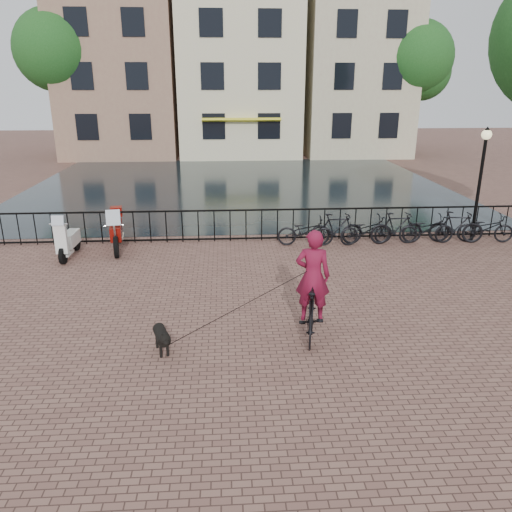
{
  "coord_description": "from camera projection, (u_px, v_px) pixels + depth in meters",
  "views": [
    {
      "loc": [
        -0.65,
        -7.18,
        4.72
      ],
      "look_at": [
        0.0,
        3.0,
        1.2
      ],
      "focal_mm": 35.0,
      "sensor_mm": 36.0,
      "label": 1
    }
  ],
  "objects": [
    {
      "name": "ground",
      "position": [
        267.0,
        382.0,
        8.35
      ],
      "size": [
        100.0,
        100.0,
        0.0
      ],
      "primitive_type": "plane",
      "color": "brown",
      "rests_on": "ground"
    },
    {
      "name": "canal_water",
      "position": [
        238.0,
        185.0,
        24.68
      ],
      "size": [
        20.0,
        20.0,
        0.0
      ],
      "primitive_type": "plane",
      "color": "black",
      "rests_on": "ground"
    },
    {
      "name": "railing",
      "position": [
        246.0,
        225.0,
        15.74
      ],
      "size": [
        20.0,
        0.05,
        1.02
      ],
      "color": "black",
      "rests_on": "ground"
    },
    {
      "name": "canal_house_left",
      "position": [
        122.0,
        58.0,
        34.12
      ],
      "size": [
        7.5,
        9.0,
        12.8
      ],
      "color": "#8E6452",
      "rests_on": "ground"
    },
    {
      "name": "canal_house_mid",
      "position": [
        239.0,
        67.0,
        34.76
      ],
      "size": [
        8.0,
        9.5,
        11.8
      ],
      "color": "beige",
      "rests_on": "ground"
    },
    {
      "name": "canal_house_right",
      "position": [
        352.0,
        55.0,
        35.0
      ],
      "size": [
        7.0,
        9.0,
        13.3
      ],
      "color": "#BCAA8B",
      "rests_on": "ground"
    },
    {
      "name": "tree_far_left",
      "position": [
        55.0,
        50.0,
        30.98
      ],
      "size": [
        5.04,
        5.04,
        9.27
      ],
      "color": "black",
      "rests_on": "ground"
    },
    {
      "name": "tree_far_right",
      "position": [
        416.0,
        58.0,
        32.48
      ],
      "size": [
        4.76,
        4.76,
        8.76
      ],
      "color": "black",
      "rests_on": "ground"
    },
    {
      "name": "lamp_post",
      "position": [
        482.0,
        166.0,
        15.18
      ],
      "size": [
        0.3,
        0.3,
        3.45
      ],
      "color": "black",
      "rests_on": "ground"
    },
    {
      "name": "cyclist",
      "position": [
        312.0,
        290.0,
        9.59
      ],
      "size": [
        0.89,
        1.93,
        2.54
      ],
      "rotation": [
        0.0,
        0.0,
        2.95
      ],
      "color": "black",
      "rests_on": "ground"
    },
    {
      "name": "dog",
      "position": [
        162.0,
        338.0,
        9.2
      ],
      "size": [
        0.51,
        0.87,
        0.56
      ],
      "rotation": [
        0.0,
        0.0,
        0.31
      ],
      "color": "black",
      "rests_on": "ground"
    },
    {
      "name": "motorcycle",
      "position": [
        116.0,
        226.0,
        14.83
      ],
      "size": [
        0.8,
        2.09,
        1.46
      ],
      "rotation": [
        0.0,
        0.0,
        0.16
      ],
      "color": "maroon",
      "rests_on": "ground"
    },
    {
      "name": "scooter",
      "position": [
        68.0,
        233.0,
        14.19
      ],
      "size": [
        0.48,
        1.55,
        1.42
      ],
      "rotation": [
        0.0,
        0.0,
        -0.03
      ],
      "color": "white",
      "rests_on": "ground"
    },
    {
      "name": "parked_bike_0",
      "position": [
        305.0,
        231.0,
        15.29
      ],
      "size": [
        1.76,
        0.74,
        0.9
      ],
      "primitive_type": "imported",
      "rotation": [
        0.0,
        0.0,
        1.49
      ],
      "color": "black",
      "rests_on": "ground"
    },
    {
      "name": "parked_bike_1",
      "position": [
        336.0,
        229.0,
        15.34
      ],
      "size": [
        1.69,
        0.58,
        1.0
      ],
      "primitive_type": "imported",
      "rotation": [
        0.0,
        0.0,
        1.64
      ],
      "color": "black",
      "rests_on": "ground"
    },
    {
      "name": "parked_bike_2",
      "position": [
        366.0,
        230.0,
        15.41
      ],
      "size": [
        1.79,
        0.85,
        0.9
      ],
      "primitive_type": "imported",
      "rotation": [
        0.0,
        0.0,
        1.72
      ],
      "color": "black",
      "rests_on": "ground"
    },
    {
      "name": "parked_bike_3",
      "position": [
        397.0,
        228.0,
        15.45
      ],
      "size": [
        1.69,
        0.55,
        1.0
      ],
      "primitive_type": "imported",
      "rotation": [
        0.0,
        0.0,
        1.62
      ],
      "color": "black",
      "rests_on": "ground"
    },
    {
      "name": "parked_bike_4",
      "position": [
        426.0,
        229.0,
        15.52
      ],
      "size": [
        1.73,
        0.63,
        0.9
      ],
      "primitive_type": "imported",
      "rotation": [
        0.0,
        0.0,
        1.55
      ],
      "color": "black",
      "rests_on": "ground"
    },
    {
      "name": "parked_bike_5",
      "position": [
        456.0,
        227.0,
        15.56
      ],
      "size": [
        1.72,
        0.74,
        1.0
      ],
      "primitive_type": "imported",
      "rotation": [
        0.0,
        0.0,
        1.41
      ],
      "color": "black",
      "rests_on": "ground"
    },
    {
      "name": "parked_bike_6",
      "position": [
        485.0,
        228.0,
        15.64
      ],
      "size": [
        1.79,
        0.84,
        0.9
      ],
      "primitive_type": "imported",
      "rotation": [
        0.0,
        0.0,
        1.42
      ],
      "color": "black",
      "rests_on": "ground"
    }
  ]
}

